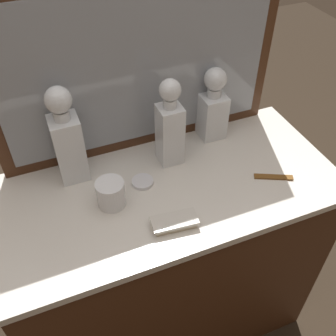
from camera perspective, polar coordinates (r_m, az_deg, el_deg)
name	(u,v)px	position (r m, az deg, el deg)	size (l,w,h in m)	color
ground_plane	(168,314)	(1.91, 0.00, -20.71)	(6.00, 6.00, 0.00)	#2D2319
dresser	(168,263)	(1.54, 0.00, -13.74)	(1.09, 0.51, 0.85)	#472816
dresser_mirror	(139,69)	(1.22, -4.34, 14.29)	(0.93, 0.03, 0.57)	#472816
crystal_decanter_far_right	(170,130)	(1.23, 0.27, 5.56)	(0.07, 0.07, 0.30)	white
crystal_decanter_front	(212,110)	(1.36, 6.55, 8.48)	(0.09, 0.09, 0.26)	white
crystal_decanter_center	(68,143)	(1.20, -14.48, 3.52)	(0.09, 0.09, 0.32)	white
crystal_tumbler_center	(111,196)	(1.15, -8.31, -4.02)	(0.08, 0.08, 0.08)	white
silver_brush_right	(174,222)	(1.10, 0.96, -7.94)	(0.14, 0.08, 0.02)	#B7A88C
porcelain_dish	(143,182)	(1.22, -3.76, -2.03)	(0.07, 0.07, 0.01)	silver
tortoiseshell_comb	(273,177)	(1.28, 15.24, -1.29)	(0.12, 0.07, 0.01)	brown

